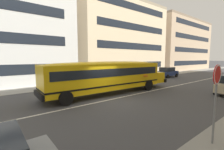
# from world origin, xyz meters

# --- Properties ---
(ground_plane) EXTENTS (400.00, 400.00, 0.00)m
(ground_plane) POSITION_xyz_m (0.00, 0.00, 0.00)
(ground_plane) COLOR #424244
(sidewalk_far) EXTENTS (120.00, 3.00, 0.01)m
(sidewalk_far) POSITION_xyz_m (0.00, 7.99, 0.01)
(sidewalk_far) COLOR gray
(sidewalk_far) RESTS_ON ground_plane
(lane_centreline) EXTENTS (110.00, 0.16, 0.01)m
(lane_centreline) POSITION_xyz_m (0.00, 0.00, 0.00)
(lane_centreline) COLOR silver
(lane_centreline) RESTS_ON ground_plane
(school_bus) EXTENTS (12.74, 3.26, 2.83)m
(school_bus) POSITION_xyz_m (1.41, 1.74, 1.68)
(school_bus) COLOR yellow
(school_bus) RESTS_ON ground_plane
(parked_car_dark_blue_by_lamppost) EXTENTS (3.91, 1.90, 1.64)m
(parked_car_dark_blue_by_lamppost) POSITION_xyz_m (16.01, 5.05, 0.84)
(parked_car_dark_blue_by_lamppost) COLOR navy
(parked_car_dark_blue_by_lamppost) RESTS_ON ground_plane
(stop_sign_post) EXTENTS (0.70, 0.07, 2.90)m
(stop_sign_post) POSITION_xyz_m (-0.57, -7.09, 2.23)
(stop_sign_post) COLOR slate
(stop_sign_post) RESTS_ON ground_plane
(apartment_block_far_centre) EXTENTS (18.35, 12.98, 13.30)m
(apartment_block_far_centre) POSITION_xyz_m (12.97, 15.95, 6.65)
(apartment_block_far_centre) COLOR #C6B28E
(apartment_block_far_centre) RESTS_ON ground_plane
(apartment_block_far_right) EXTENTS (21.80, 10.67, 13.30)m
(apartment_block_far_right) POSITION_xyz_m (35.02, 14.80, 6.65)
(apartment_block_far_right) COLOR tan
(apartment_block_far_right) RESTS_ON ground_plane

